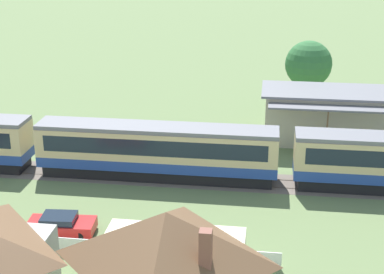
# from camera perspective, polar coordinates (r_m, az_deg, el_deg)

# --- Properties ---
(ground_plane) EXTENTS (600.00, 600.00, 0.00)m
(ground_plane) POSITION_cam_1_polar(r_m,az_deg,el_deg) (45.79, -1.04, -3.82)
(ground_plane) COLOR #607547
(passenger_train) EXTENTS (57.61, 2.86, 4.20)m
(passenger_train) POSITION_cam_1_polar(r_m,az_deg,el_deg) (44.78, -3.10, -1.19)
(passenger_train) COLOR #234293
(passenger_train) RESTS_ON ground_plane
(railway_track) EXTENTS (115.69, 3.60, 0.04)m
(railway_track) POSITION_cam_1_polar(r_m,az_deg,el_deg) (45.97, -4.99, -3.78)
(railway_track) COLOR #665B51
(railway_track) RESTS_ON ground_plane
(station_building) EXTENTS (11.10, 6.99, 4.66)m
(station_building) POSITION_cam_1_polar(r_m,az_deg,el_deg) (53.81, 12.62, 2.08)
(station_building) COLOR #BCB293
(station_building) RESTS_ON ground_plane
(cottage_brown_roof_2) EXTENTS (7.79, 7.85, 6.03)m
(cottage_brown_roof_2) POSITION_cam_1_polar(r_m,az_deg,el_deg) (28.69, -2.47, -12.44)
(cottage_brown_roof_2) COLOR beige
(cottage_brown_roof_2) RESTS_ON ground_plane
(parked_car_red) EXTENTS (4.36, 2.21, 1.29)m
(parked_car_red) POSITION_cam_1_polar(r_m,az_deg,el_deg) (38.37, -12.59, -8.31)
(parked_car_red) COLOR red
(parked_car_red) RESTS_ON ground_plane
(yard_tree_1) EXTENTS (4.74, 4.74, 7.43)m
(yard_tree_1) POSITION_cam_1_polar(r_m,az_deg,el_deg) (61.14, 11.23, 6.94)
(yard_tree_1) COLOR brown
(yard_tree_1) RESTS_ON ground_plane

